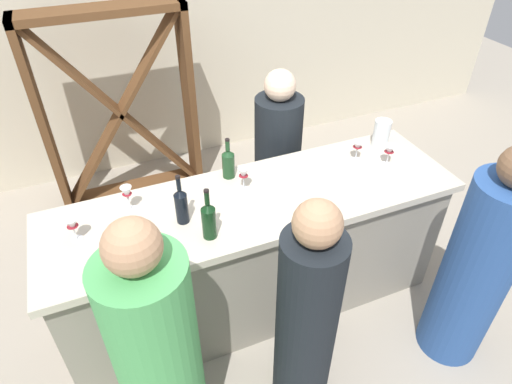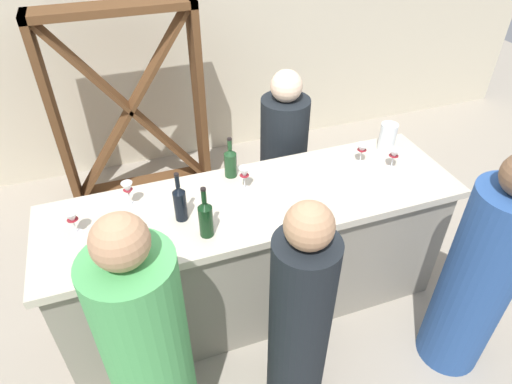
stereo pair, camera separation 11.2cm
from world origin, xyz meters
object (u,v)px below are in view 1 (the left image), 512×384
Objects in this scene: wine_bottle_center_olive_green at (228,163)px; wine_glass_near_center at (389,151)px; person_server_behind at (277,164)px; water_pitcher at (381,134)px; wine_glass_far_center at (357,147)px; wine_glass_near_left at (107,256)px; wine_glass_near_right at (72,225)px; wine_glass_far_right at (127,194)px; wine_bottle_second_left_dark_green at (209,219)px; wine_bottle_leftmost_near_black at (181,205)px; wine_glass_far_left at (243,174)px; person_right_guest at (307,320)px; person_left_guest at (160,362)px; wine_rack at (120,112)px; person_center_guest at (477,270)px.

wine_glass_near_center is (1.02, -0.27, -0.00)m from wine_bottle_center_olive_green.
water_pitcher is at bearing 54.74° from person_server_behind.
wine_glass_near_center is at bearing -37.08° from wine_glass_far_center.
wine_glass_near_left reaches higher than wine_glass_near_center.
wine_glass_far_right is at bearing 24.80° from wine_glass_near_right.
wine_bottle_second_left_dark_green is 2.09× the size of wine_glass_near_left.
wine_bottle_center_olive_green is (0.38, 0.31, -0.01)m from wine_bottle_leftmost_near_black.
wine_glass_near_left is at bearing -156.20° from wine_glass_far_left.
wine_bottle_leftmost_near_black reaches higher than wine_bottle_center_olive_green.
wine_glass_far_right is at bearing 139.88° from wine_bottle_leftmost_near_black.
wine_bottle_leftmost_near_black is 0.49m from wine_bottle_center_olive_green.
wine_bottle_second_left_dark_green is 2.18× the size of wine_glass_near_right.
wine_glass_far_right is (-0.36, 0.39, -0.01)m from wine_bottle_second_left_dark_green.
person_right_guest is (0.02, -0.84, -0.38)m from wine_glass_far_left.
wine_glass_near_right is 2.07m from water_pitcher.
person_left_guest is at bearing -115.58° from wine_bottle_leftmost_near_black.
wine_glass_near_left is 0.96× the size of wine_glass_far_left.
wine_bottle_leftmost_near_black is 1.25m from person_server_behind.
person_server_behind is (0.93, 0.72, -0.42)m from wine_bottle_leftmost_near_black.
wine_bottle_center_olive_green is (0.49, -1.37, 0.20)m from wine_rack.
wine_glass_far_center is at bearing -2.16° from wine_glass_far_right.
wine_bottle_leftmost_near_black reaches higher than wine_glass_near_left.
wine_glass_near_left is 1.71m from person_server_behind.
wine_bottle_center_olive_green is at bearing 165.04° from wine_glass_near_center.
wine_rack is 2.94m from person_center_guest.
person_left_guest is (0.25, -0.74, -0.33)m from wine_glass_near_right.
water_pitcher is at bearing 17.04° from wine_bottle_second_left_dark_green.
wine_glass_far_left is 1.08m from water_pitcher.
wine_glass_near_center is at bearing -6.17° from wine_glass_far_right.
wine_glass_far_center is 0.09× the size of person_center_guest.
wine_rack is 1.48m from wine_glass_far_right.
person_left_guest reaches higher than wine_glass_near_right.
person_right_guest is at bearing -57.35° from wine_bottle_leftmost_near_black.
wine_bottle_leftmost_near_black is 1.13× the size of wine_bottle_center_olive_green.
person_server_behind is at bearing 35.05° from wine_glass_near_left.
wine_bottle_second_left_dark_green is 0.45m from wine_glass_far_left.
wine_glass_near_right is at bearing 172.51° from wine_bottle_leftmost_near_black.
water_pitcher is at bearing 9.56° from wine_bottle_leftmost_near_black.
person_server_behind is (-0.31, 0.56, -0.40)m from wine_glass_far_center.
wine_glass_far_right is (-1.50, 0.06, 0.01)m from wine_glass_far_center.
wine_glass_near_left is at bearing 34.99° from person_left_guest.
wine_glass_far_right reaches higher than wine_glass_near_center.
wine_glass_far_center is at bearing -48.34° from wine_rack.
wine_rack is at bearing 132.69° from wine_glass_near_center.
wine_rack reaches higher than wine_bottle_second_left_dark_green.
wine_bottle_leftmost_near_black is at bearing -40.12° from wine_glass_far_right.
wine_glass_near_right is at bearing 178.94° from wine_glass_near_center.
wine_glass_far_left is at bearing 19.11° from wine_bottle_leftmost_near_black.
wine_rack is 11.45× the size of wine_glass_near_left.
person_right_guest reaches higher than water_pitcher.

